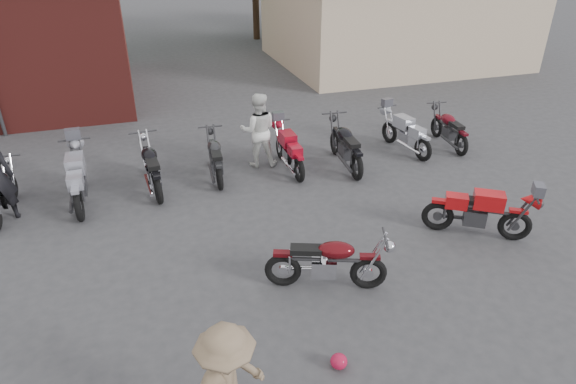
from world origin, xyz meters
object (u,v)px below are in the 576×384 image
object	(u,v)px
helmet	(339,361)
row_bike_6	(406,131)
sportbike	(480,210)
person_light	(258,130)
row_bike_7	(449,127)
row_bike_5	(346,143)
row_bike_3	(215,155)
row_bike_4	(289,148)
row_bike_0	(1,190)
row_bike_1	(77,176)
vintage_motorcycle	(328,259)
row_bike_2	(151,164)

from	to	relation	value
helmet	row_bike_6	bearing A→B (deg)	53.81
sportbike	person_light	bearing A→B (deg)	158.30
row_bike_7	row_bike_5	bearing A→B (deg)	102.36
helmet	row_bike_5	bearing A→B (deg)	65.48
row_bike_7	row_bike_6	bearing A→B (deg)	94.58
row_bike_3	row_bike_4	world-z (taller)	row_bike_4
row_bike_5	row_bike_0	bearing A→B (deg)	94.09
sportbike	row_bike_1	world-z (taller)	row_bike_1
vintage_motorcycle	row_bike_7	world-z (taller)	vintage_motorcycle
vintage_motorcycle	row_bike_7	size ratio (longest dim) A/B	1.03
helmet	row_bike_7	world-z (taller)	row_bike_7
helmet	row_bike_4	distance (m)	6.30
row_bike_1	row_bike_4	distance (m)	4.82
person_light	vintage_motorcycle	bearing A→B (deg)	100.54
person_light	row_bike_2	size ratio (longest dim) A/B	0.91
row_bike_2	row_bike_4	distance (m)	3.28
row_bike_7	helmet	bearing A→B (deg)	142.45
row_bike_6	row_bike_3	bearing A→B (deg)	80.90
sportbike	row_bike_3	xyz separation A→B (m)	(-4.31, 4.12, -0.02)
row_bike_2	row_bike_6	xyz separation A→B (m)	(6.58, 0.15, -0.03)
person_light	row_bike_6	distance (m)	3.97
sportbike	row_bike_2	distance (m)	7.02
row_bike_7	row_bike_1	bearing A→B (deg)	97.83
row_bike_1	row_bike_3	xyz separation A→B (m)	(3.02, 0.36, -0.08)
row_bike_0	row_bike_5	size ratio (longest dim) A/B	0.88
row_bike_7	sportbike	bearing A→B (deg)	158.50
helmet	row_bike_5	distance (m)	6.50
row_bike_5	row_bike_6	world-z (taller)	row_bike_5
row_bike_7	row_bike_3	bearing A→B (deg)	95.54
row_bike_1	row_bike_5	distance (m)	6.21
sportbike	row_bike_3	world-z (taller)	sportbike
row_bike_1	row_bike_3	distance (m)	3.05
helmet	person_light	size ratio (longest dim) A/B	0.13
row_bike_5	sportbike	bearing A→B (deg)	-158.86
row_bike_0	row_bike_6	distance (m)	9.61
vintage_motorcycle	row_bike_5	distance (m)	4.81
row_bike_5	person_light	bearing A→B (deg)	74.56
person_light	row_bike_7	size ratio (longest dim) A/B	0.99
person_light	row_bike_7	bearing A→B (deg)	-171.40
helmet	row_bike_3	xyz separation A→B (m)	(-0.49, 6.30, 0.44)
row_bike_0	row_bike_4	distance (m)	6.30
row_bike_0	person_light	bearing A→B (deg)	-79.14
person_light	row_bike_5	xyz separation A→B (m)	(2.03, -0.72, -0.32)
sportbike	person_light	world-z (taller)	person_light
row_bike_1	row_bike_7	bearing A→B (deg)	-89.79
vintage_motorcycle	row_bike_5	world-z (taller)	row_bike_5
row_bike_0	row_bike_6	bearing A→B (deg)	-83.99
helmet	row_bike_1	xyz separation A→B (m)	(-3.52, 5.94, 0.51)
helmet	row_bike_3	size ratio (longest dim) A/B	0.12
vintage_motorcycle	helmet	size ratio (longest dim) A/B	8.28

